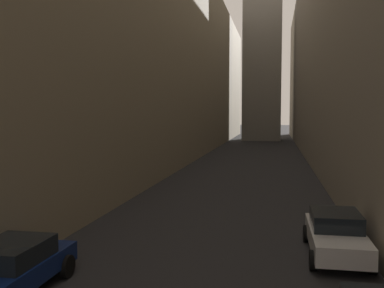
# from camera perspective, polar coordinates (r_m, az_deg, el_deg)

# --- Properties ---
(ground_plane) EXTENTS (264.00, 264.00, 0.00)m
(ground_plane) POSITION_cam_1_polar(r_m,az_deg,el_deg) (45.82, 7.67, -2.00)
(ground_plane) COLOR #232326
(building_block_left) EXTENTS (12.00, 108.00, 21.53)m
(building_block_left) POSITION_cam_1_polar(r_m,az_deg,el_deg) (49.85, -5.66, 10.90)
(building_block_left) COLOR gray
(building_block_left) RESTS_ON ground
(building_block_right) EXTENTS (11.02, 108.00, 23.27)m
(building_block_right) POSITION_cam_1_polar(r_m,az_deg,el_deg) (48.77, 21.25, 11.84)
(building_block_right) COLOR gray
(building_block_right) RESTS_ON ground
(parked_car_left_second) EXTENTS (1.92, 4.38, 1.41)m
(parked_car_left_second) POSITION_cam_1_polar(r_m,az_deg,el_deg) (12.89, -22.37, -14.58)
(parked_car_left_second) COLOR navy
(parked_car_left_second) RESTS_ON ground
(parked_car_right_third) EXTENTS (1.93, 4.47, 1.47)m
(parked_car_right_third) POSITION_cam_1_polar(r_m,az_deg,el_deg) (15.83, 18.06, -10.94)
(parked_car_right_third) COLOR silver
(parked_car_right_third) RESTS_ON ground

